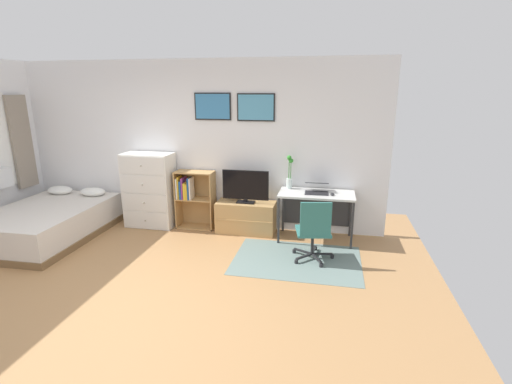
{
  "coord_description": "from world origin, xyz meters",
  "views": [
    {
      "loc": [
        2.17,
        -3.32,
        2.22
      ],
      "look_at": [
        1.19,
        1.5,
        0.87
      ],
      "focal_mm": 25.99,
      "sensor_mm": 36.0,
      "label": 1
    }
  ],
  "objects_px": {
    "laptop": "(317,188)",
    "bamboo_vase": "(289,173)",
    "television": "(245,187)",
    "computer_mouse": "(332,194)",
    "tv_stand": "(246,217)",
    "desk": "(317,200)",
    "dresser": "(150,190)",
    "bookshelf": "(192,196)",
    "bed": "(48,222)",
    "office_chair": "(314,229)"
  },
  "relations": [
    {
      "from": "dresser",
      "to": "office_chair",
      "type": "xyz_separation_m",
      "value": [
        2.76,
        -0.85,
        -0.16
      ]
    },
    {
      "from": "computer_mouse",
      "to": "bamboo_vase",
      "type": "height_order",
      "value": "bamboo_vase"
    },
    {
      "from": "office_chair",
      "to": "bamboo_vase",
      "type": "xyz_separation_m",
      "value": [
        -0.45,
        0.97,
        0.54
      ]
    },
    {
      "from": "tv_stand",
      "to": "television",
      "type": "distance_m",
      "value": 0.51
    },
    {
      "from": "dresser",
      "to": "computer_mouse",
      "type": "relative_size",
      "value": 11.86
    },
    {
      "from": "bookshelf",
      "to": "television",
      "type": "height_order",
      "value": "television"
    },
    {
      "from": "laptop",
      "to": "desk",
      "type": "bearing_deg",
      "value": 78.18
    },
    {
      "from": "bed",
      "to": "dresser",
      "type": "relative_size",
      "value": 1.68
    },
    {
      "from": "television",
      "to": "computer_mouse",
      "type": "height_order",
      "value": "television"
    },
    {
      "from": "dresser",
      "to": "bookshelf",
      "type": "distance_m",
      "value": 0.73
    },
    {
      "from": "bookshelf",
      "to": "television",
      "type": "bearing_deg",
      "value": -4.89
    },
    {
      "from": "bed",
      "to": "office_chair",
      "type": "bearing_deg",
      "value": -1.84
    },
    {
      "from": "tv_stand",
      "to": "desk",
      "type": "distance_m",
      "value": 1.16
    },
    {
      "from": "bed",
      "to": "office_chair",
      "type": "height_order",
      "value": "office_chair"
    },
    {
      "from": "computer_mouse",
      "to": "bamboo_vase",
      "type": "xyz_separation_m",
      "value": [
        -0.66,
        0.26,
        0.24
      ]
    },
    {
      "from": "laptop",
      "to": "television",
      "type": "bearing_deg",
      "value": 176.57
    },
    {
      "from": "laptop",
      "to": "bamboo_vase",
      "type": "height_order",
      "value": "bamboo_vase"
    },
    {
      "from": "desk",
      "to": "bamboo_vase",
      "type": "bearing_deg",
      "value": 165.82
    },
    {
      "from": "bed",
      "to": "television",
      "type": "bearing_deg",
      "value": 13.88
    },
    {
      "from": "tv_stand",
      "to": "bamboo_vase",
      "type": "relative_size",
      "value": 1.78
    },
    {
      "from": "bookshelf",
      "to": "desk",
      "type": "xyz_separation_m",
      "value": [
        2.03,
        -0.07,
        0.06
      ]
    },
    {
      "from": "bookshelf",
      "to": "computer_mouse",
      "type": "bearing_deg",
      "value": -5.59
    },
    {
      "from": "tv_stand",
      "to": "computer_mouse",
      "type": "relative_size",
      "value": 8.99
    },
    {
      "from": "tv_stand",
      "to": "television",
      "type": "xyz_separation_m",
      "value": [
        0.0,
        -0.02,
        0.51
      ]
    },
    {
      "from": "office_chair",
      "to": "bamboo_vase",
      "type": "relative_size",
      "value": 1.64
    },
    {
      "from": "bed",
      "to": "tv_stand",
      "type": "xyz_separation_m",
      "value": [
        2.97,
        0.82,
        0.0
      ]
    },
    {
      "from": "bookshelf",
      "to": "television",
      "type": "relative_size",
      "value": 1.29
    },
    {
      "from": "television",
      "to": "computer_mouse",
      "type": "bearing_deg",
      "value": -6.06
    },
    {
      "from": "bookshelf",
      "to": "tv_stand",
      "type": "relative_size",
      "value": 1.02
    },
    {
      "from": "bookshelf",
      "to": "desk",
      "type": "bearing_deg",
      "value": -1.94
    },
    {
      "from": "bed",
      "to": "desk",
      "type": "distance_m",
      "value": 4.17
    },
    {
      "from": "laptop",
      "to": "computer_mouse",
      "type": "bearing_deg",
      "value": -30.52
    },
    {
      "from": "tv_stand",
      "to": "bamboo_vase",
      "type": "xyz_separation_m",
      "value": [
        0.67,
        0.1,
        0.74
      ]
    },
    {
      "from": "bookshelf",
      "to": "tv_stand",
      "type": "xyz_separation_m",
      "value": [
        0.92,
        -0.06,
        -0.29
      ]
    },
    {
      "from": "office_chair",
      "to": "computer_mouse",
      "type": "bearing_deg",
      "value": 62.1
    },
    {
      "from": "tv_stand",
      "to": "desk",
      "type": "xyz_separation_m",
      "value": [
        1.11,
        -0.01,
        0.35
      ]
    },
    {
      "from": "television",
      "to": "bamboo_vase",
      "type": "distance_m",
      "value": 0.72
    },
    {
      "from": "bed",
      "to": "desk",
      "type": "xyz_separation_m",
      "value": [
        4.08,
        0.81,
        0.35
      ]
    },
    {
      "from": "dresser",
      "to": "bookshelf",
      "type": "xyz_separation_m",
      "value": [
        0.72,
        0.07,
        -0.08
      ]
    },
    {
      "from": "tv_stand",
      "to": "bed",
      "type": "bearing_deg",
      "value": -164.51
    },
    {
      "from": "television",
      "to": "computer_mouse",
      "type": "distance_m",
      "value": 1.34
    },
    {
      "from": "bed",
      "to": "bookshelf",
      "type": "relative_size",
      "value": 2.17
    },
    {
      "from": "tv_stand",
      "to": "dresser",
      "type": "bearing_deg",
      "value": -179.47
    },
    {
      "from": "bed",
      "to": "television",
      "type": "distance_m",
      "value": 3.12
    },
    {
      "from": "dresser",
      "to": "desk",
      "type": "height_order",
      "value": "dresser"
    },
    {
      "from": "desk",
      "to": "office_chair",
      "type": "bearing_deg",
      "value": -89.26
    },
    {
      "from": "bed",
      "to": "tv_stand",
      "type": "distance_m",
      "value": 3.08
    },
    {
      "from": "bed",
      "to": "bookshelf",
      "type": "xyz_separation_m",
      "value": [
        2.05,
        0.88,
        0.29
      ]
    },
    {
      "from": "television",
      "to": "desk",
      "type": "height_order",
      "value": "television"
    },
    {
      "from": "laptop",
      "to": "office_chair",
      "type": "bearing_deg",
      "value": -91.41
    }
  ]
}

